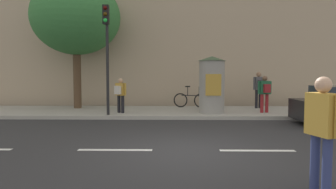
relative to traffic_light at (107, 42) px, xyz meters
name	(u,v)px	position (x,y,z in m)	size (l,w,h in m)	color
ground_plane	(186,150)	(3.01, -5.24, -3.13)	(80.00, 80.00, 0.00)	#2B2B2D
sidewalk_curb	(180,112)	(3.01, 1.76, -3.05)	(36.00, 4.00, 0.15)	#9E9B93
lane_markings	(186,150)	(3.01, -5.24, -3.12)	(25.80, 0.16, 0.01)	silver
building_backdrop	(179,15)	(3.01, 6.76, 2.31)	(36.00, 5.00, 10.87)	tan
traffic_light	(107,42)	(0.00, 0.00, 0.00)	(0.24, 0.45, 4.43)	black
poster_column	(212,84)	(4.36, 0.83, -1.73)	(1.20, 1.20, 2.45)	gray
street_tree	(76,18)	(-2.04, 2.62, 1.46)	(4.28, 4.28, 6.27)	#4C3826
pedestrian_in_light_jacket	(323,124)	(4.97, -7.95, -2.03)	(0.47, 0.66, 1.80)	navy
pedestrian_with_backpack	(265,91)	(6.70, 0.98, -2.01)	(0.64, 0.47, 1.60)	maroon
pedestrian_near_pole	(120,92)	(0.40, 0.77, -2.09)	(0.53, 0.51, 1.50)	black
pedestrian_in_red_top	(259,86)	(6.92, 2.77, -1.90)	(0.57, 0.49, 1.79)	black
bicycle_leaning	(191,100)	(3.57, 2.97, -2.59)	(1.73, 0.48, 1.09)	black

